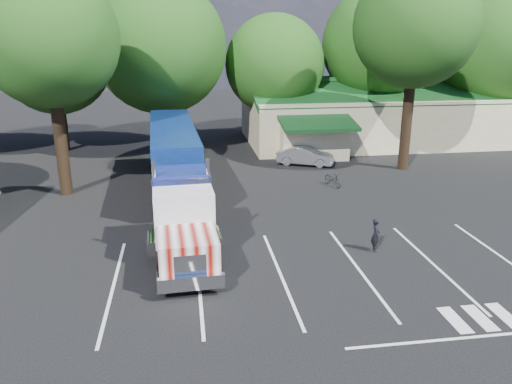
{
  "coord_description": "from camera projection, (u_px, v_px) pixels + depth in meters",
  "views": [
    {
      "loc": [
        -3.53,
        -23.32,
        9.1
      ],
      "look_at": [
        -0.31,
        -1.46,
        2.0
      ],
      "focal_mm": 35.0,
      "sensor_mm": 36.0,
      "label": 1
    }
  ],
  "objects": [
    {
      "name": "ground",
      "position": [
        258.0,
        221.0,
        25.24
      ],
      "size": [
        120.0,
        120.0,
        0.0
      ],
      "primitive_type": "plane",
      "color": "black",
      "rests_on": "ground"
    },
    {
      "name": "event_hall",
      "position": [
        384.0,
        115.0,
        43.24
      ],
      "size": [
        24.2,
        14.12,
        5.55
      ],
      "color": "beige",
      "rests_on": "ground"
    },
    {
      "name": "tree_row_b",
      "position": [
        55.0,
        59.0,
        38.02
      ],
      "size": [
        8.4,
        8.4,
        11.35
      ],
      "color": "black",
      "rests_on": "ground"
    },
    {
      "name": "tree_row_c",
      "position": [
        160.0,
        47.0,
        37.34
      ],
      "size": [
        10.0,
        10.0,
        13.05
      ],
      "color": "black",
      "rests_on": "ground"
    },
    {
      "name": "tree_row_d",
      "position": [
        275.0,
        65.0,
        40.26
      ],
      "size": [
        8.0,
        8.0,
        10.6
      ],
      "color": "black",
      "rests_on": "ground"
    },
    {
      "name": "tree_row_e",
      "position": [
        380.0,
        45.0,
        41.51
      ],
      "size": [
        9.6,
        9.6,
        12.9
      ],
      "color": "black",
      "rests_on": "ground"
    },
    {
      "name": "tree_row_f",
      "position": [
        499.0,
        48.0,
        41.86
      ],
      "size": [
        10.4,
        10.4,
        13.0
      ],
      "color": "black",
      "rests_on": "ground"
    },
    {
      "name": "tree_near_left",
      "position": [
        48.0,
        38.0,
        26.73
      ],
      "size": [
        7.6,
        7.6,
        12.65
      ],
      "color": "black",
      "rests_on": "ground"
    },
    {
      "name": "tree_near_right",
      "position": [
        416.0,
        26.0,
        31.94
      ],
      "size": [
        8.0,
        8.0,
        13.5
      ],
      "color": "black",
      "rests_on": "ground"
    },
    {
      "name": "semi_truck",
      "position": [
        175.0,
        163.0,
        27.1
      ],
      "size": [
        3.7,
        19.75,
        4.12
      ],
      "rotation": [
        0.0,
        0.0,
        0.05
      ],
      "color": "black",
      "rests_on": "ground"
    },
    {
      "name": "woman",
      "position": [
        376.0,
        235.0,
        21.54
      ],
      "size": [
        0.48,
        0.62,
        1.5
      ],
      "primitive_type": "imported",
      "rotation": [
        0.0,
        0.0,
        1.32
      ],
      "color": "black",
      "rests_on": "ground"
    },
    {
      "name": "bicycle",
      "position": [
        333.0,
        179.0,
        30.82
      ],
      "size": [
        1.09,
        1.83,
        0.91
      ],
      "primitive_type": "imported",
      "rotation": [
        0.0,
        0.0,
        0.3
      ],
      "color": "black",
      "rests_on": "ground"
    },
    {
      "name": "silver_sedan",
      "position": [
        305.0,
        156.0,
        35.61
      ],
      "size": [
        4.26,
        2.9,
        1.33
      ],
      "primitive_type": "imported",
      "rotation": [
        0.0,
        0.0,
        1.16
      ],
      "color": "#B5B7BD",
      "rests_on": "ground"
    }
  ]
}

